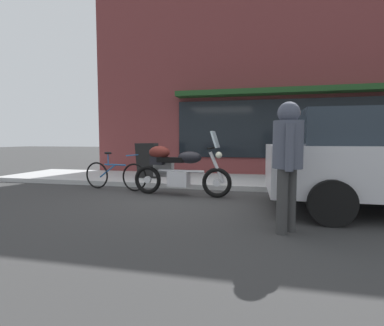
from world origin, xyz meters
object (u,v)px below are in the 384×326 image
(touring_motorcycle, at_px, (176,168))
(parked_bicycle, at_px, (115,175))
(pedestrian_walking, at_px, (288,151))
(sandwich_board_sign, at_px, (147,161))

(touring_motorcycle, xyz_separation_m, parked_bicycle, (-1.63, 0.31, -0.24))
(touring_motorcycle, distance_m, pedestrian_walking, 3.08)
(parked_bicycle, distance_m, sandwich_board_sign, 1.40)
(pedestrian_walking, height_order, sandwich_board_sign, pedestrian_walking)
(pedestrian_walking, bearing_deg, sandwich_board_sign, 132.14)
(touring_motorcycle, relative_size, sandwich_board_sign, 2.24)
(parked_bicycle, relative_size, sandwich_board_sign, 1.76)
(parked_bicycle, bearing_deg, touring_motorcycle, -10.89)
(pedestrian_walking, xyz_separation_m, sandwich_board_sign, (-3.47, 3.83, -0.44))
(touring_motorcycle, distance_m, sandwich_board_sign, 2.13)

